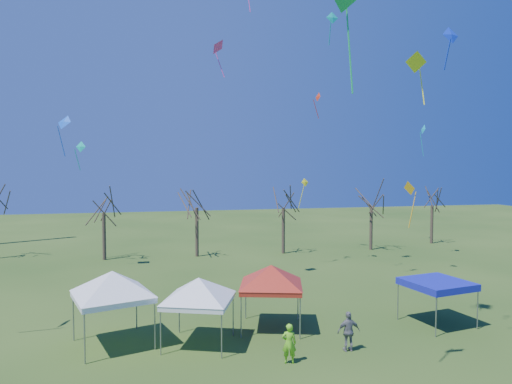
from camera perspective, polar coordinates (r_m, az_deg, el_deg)
ground at (r=21.38m, az=6.00°, el=-20.15°), size 140.00×140.00×0.00m
tree_1 at (r=43.54m, az=-18.54°, el=-0.53°), size 3.42×3.42×7.54m
tree_2 at (r=43.20m, az=-7.43°, el=0.24°), size 3.71×3.71×8.18m
tree_3 at (r=44.46m, az=3.45°, el=0.07°), size 3.59×3.59×7.91m
tree_4 at (r=47.86m, az=14.25°, el=0.17°), size 3.58×3.58×7.89m
tree_5 at (r=53.91m, az=21.19°, el=0.03°), size 3.39×3.39×7.46m
tent_white_west at (r=22.85m, az=-17.53°, el=-9.98°), size 4.45×4.45×4.11m
tent_white_mid at (r=22.10m, az=-7.19°, el=-11.13°), size 3.97×3.97×3.73m
tent_red at (r=24.08m, az=1.91°, el=-9.63°), size 4.23×4.23×3.88m
tent_blue at (r=26.71m, az=21.68°, el=-10.66°), size 3.49×3.49×2.37m
person_grey at (r=22.26m, az=11.51°, el=-16.70°), size 1.09×0.49×1.83m
person_green at (r=20.71m, az=4.16°, el=-18.35°), size 0.70×0.53×1.73m
kite_19 at (r=39.09m, az=7.71°, el=11.62°), size 0.57×0.82×2.16m
kite_27 at (r=24.83m, az=19.36°, el=15.01°), size 1.14×0.72×2.69m
kite_13 at (r=41.40m, az=-21.09°, el=5.25°), size 0.96×0.82×2.49m
kite_12 at (r=44.78m, az=20.13°, el=7.29°), size 0.44×0.96×2.93m
kite_17 at (r=29.84m, az=18.68°, el=0.35°), size 0.61×0.99×2.91m
kite_18 at (r=32.95m, az=9.52°, el=20.62°), size 0.84×0.37×2.22m
kite_25 at (r=21.63m, az=23.18°, el=17.52°), size 0.84×0.41×1.82m
kite_11 at (r=32.96m, az=-4.81°, el=17.64°), size 1.36×1.45×2.56m
kite_22 at (r=38.85m, az=6.11°, el=1.04°), size 0.93×0.80×2.65m
kite_2 at (r=39.24m, az=-22.88°, el=8.03°), size 1.56×1.45×3.29m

